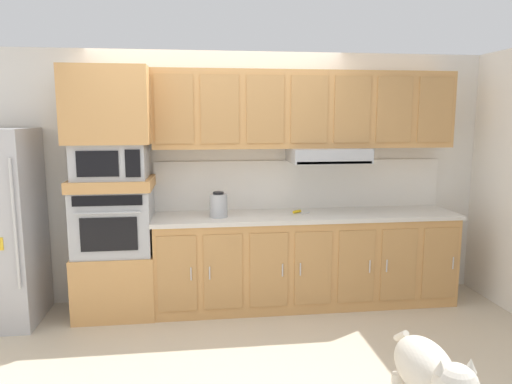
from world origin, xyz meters
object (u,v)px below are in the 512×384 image
built_in_oven (114,221)px  electric_kettle (219,205)px  dog (430,374)px  screwdriver (298,212)px  microwave (111,161)px

built_in_oven → electric_kettle: (0.97, -0.05, 0.13)m
dog → electric_kettle: bearing=-153.2°
built_in_oven → electric_kettle: bearing=-2.8°
screwdriver → dog: size_ratio=0.19×
screwdriver → electric_kettle: bearing=-174.0°
screwdriver → electric_kettle: 0.80m
screwdriver → dog: 2.31m
built_in_oven → screwdriver: built_in_oven is taller
microwave → electric_kettle: (0.97, -0.05, -0.43)m
built_in_oven → microwave: 0.56m
built_in_oven → microwave: bearing=-0.8°
electric_kettle → dog: electric_kettle is taller
built_in_oven → microwave: size_ratio=1.09×
electric_kettle → built_in_oven: bearing=177.2°
built_in_oven → dog: bearing=-47.7°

